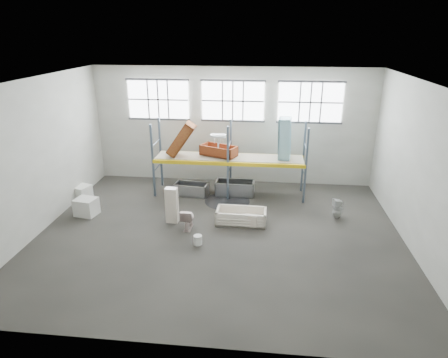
# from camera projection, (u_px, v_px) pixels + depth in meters

# --- Properties ---
(floor) EXTENTS (12.00, 10.00, 0.10)m
(floor) POSITION_uv_depth(u_px,v_px,m) (219.00, 235.00, 13.10)
(floor) COLOR #45423B
(floor) RESTS_ON ground
(ceiling) EXTENTS (12.00, 10.00, 0.10)m
(ceiling) POSITION_uv_depth(u_px,v_px,m) (218.00, 79.00, 11.28)
(ceiling) COLOR silver
(ceiling) RESTS_ON ground
(wall_back) EXTENTS (12.00, 0.10, 5.00)m
(wall_back) POSITION_uv_depth(u_px,v_px,m) (233.00, 126.00, 16.88)
(wall_back) COLOR #A5A498
(wall_back) RESTS_ON ground
(wall_front) EXTENTS (12.00, 0.10, 5.00)m
(wall_front) POSITION_uv_depth(u_px,v_px,m) (187.00, 247.00, 7.50)
(wall_front) COLOR #B6B5A8
(wall_front) RESTS_ON ground
(wall_left) EXTENTS (0.10, 10.00, 5.00)m
(wall_left) POSITION_uv_depth(u_px,v_px,m) (36.00, 157.00, 12.80)
(wall_left) COLOR #A6A599
(wall_left) RESTS_ON ground
(wall_right) EXTENTS (0.10, 10.00, 5.00)m
(wall_right) POSITION_uv_depth(u_px,v_px,m) (421.00, 170.00, 11.58)
(wall_right) COLOR #A8A79B
(wall_right) RESTS_ON ground
(window_left) EXTENTS (2.60, 0.04, 1.60)m
(window_left) POSITION_uv_depth(u_px,v_px,m) (158.00, 100.00, 16.71)
(window_left) COLOR white
(window_left) RESTS_ON wall_back
(window_mid) EXTENTS (2.60, 0.04, 1.60)m
(window_mid) POSITION_uv_depth(u_px,v_px,m) (233.00, 101.00, 16.39)
(window_mid) COLOR white
(window_mid) RESTS_ON wall_back
(window_right) EXTENTS (2.60, 0.04, 1.60)m
(window_right) POSITION_uv_depth(u_px,v_px,m) (310.00, 102.00, 16.07)
(window_right) COLOR white
(window_right) RESTS_ON wall_back
(rack_upright_la) EXTENTS (0.08, 0.08, 3.00)m
(rack_upright_la) POSITION_uv_depth(u_px,v_px,m) (153.00, 161.00, 15.54)
(rack_upright_la) COLOR slate
(rack_upright_la) RESTS_ON floor
(rack_upright_lb) EXTENTS (0.08, 0.08, 3.00)m
(rack_upright_lb) POSITION_uv_depth(u_px,v_px,m) (161.00, 152.00, 16.66)
(rack_upright_lb) COLOR slate
(rack_upright_lb) RESTS_ON floor
(rack_upright_ma) EXTENTS (0.08, 0.08, 3.00)m
(rack_upright_ma) POSITION_uv_depth(u_px,v_px,m) (228.00, 164.00, 15.24)
(rack_upright_ma) COLOR slate
(rack_upright_ma) RESTS_ON floor
(rack_upright_mb) EXTENTS (0.08, 0.08, 3.00)m
(rack_upright_mb) POSITION_uv_depth(u_px,v_px,m) (231.00, 155.00, 16.36)
(rack_upright_mb) COLOR slate
(rack_upright_mb) RESTS_ON floor
(rack_upright_ra) EXTENTS (0.08, 0.08, 3.00)m
(rack_upright_ra) POSITION_uv_depth(u_px,v_px,m) (306.00, 167.00, 14.94)
(rack_upright_ra) COLOR slate
(rack_upright_ra) RESTS_ON floor
(rack_upright_rb) EXTENTS (0.08, 0.08, 3.00)m
(rack_upright_rb) POSITION_uv_depth(u_px,v_px,m) (303.00, 157.00, 16.06)
(rack_upright_rb) COLOR slate
(rack_upright_rb) RESTS_ON floor
(rack_beam_front) EXTENTS (6.00, 0.10, 0.14)m
(rack_beam_front) POSITION_uv_depth(u_px,v_px,m) (228.00, 164.00, 15.24)
(rack_beam_front) COLOR yellow
(rack_beam_front) RESTS_ON floor
(rack_beam_back) EXTENTS (6.00, 0.10, 0.14)m
(rack_beam_back) POSITION_uv_depth(u_px,v_px,m) (231.00, 155.00, 16.36)
(rack_beam_back) COLOR yellow
(rack_beam_back) RESTS_ON floor
(shelf_deck) EXTENTS (5.90, 1.10, 0.03)m
(shelf_deck) POSITION_uv_depth(u_px,v_px,m) (229.00, 157.00, 15.77)
(shelf_deck) COLOR gray
(shelf_deck) RESTS_ON floor
(wet_patch) EXTENTS (1.80, 1.80, 0.00)m
(wet_patch) POSITION_uv_depth(u_px,v_px,m) (227.00, 201.00, 15.59)
(wet_patch) COLOR black
(wet_patch) RESTS_ON floor
(bathtub_beige) EXTENTS (1.76, 0.87, 0.51)m
(bathtub_beige) POSITION_uv_depth(u_px,v_px,m) (241.00, 216.00, 13.74)
(bathtub_beige) COLOR #F1E4D0
(bathtub_beige) RESTS_ON floor
(cistern_spare) EXTENTS (0.46, 0.28, 0.40)m
(cistern_spare) POSITION_uv_depth(u_px,v_px,m) (251.00, 221.00, 13.38)
(cistern_spare) COLOR #F3DEC8
(cistern_spare) RESTS_ON bathtub_beige
(sink_in_tub) EXTENTS (0.48, 0.48, 0.14)m
(sink_in_tub) POSITION_uv_depth(u_px,v_px,m) (232.00, 221.00, 13.64)
(sink_in_tub) COLOR beige
(sink_in_tub) RESTS_ON bathtub_beige
(toilet_beige) EXTENTS (0.44, 0.74, 0.74)m
(toilet_beige) POSITION_uv_depth(u_px,v_px,m) (188.00, 218.00, 13.34)
(toilet_beige) COLOR beige
(toilet_beige) RESTS_ON floor
(cistern_tall) EXTENTS (0.44, 0.30, 1.29)m
(cistern_tall) POSITION_uv_depth(u_px,v_px,m) (172.00, 205.00, 13.69)
(cistern_tall) COLOR beige
(cistern_tall) RESTS_ON floor
(toilet_white) EXTENTS (0.42, 0.42, 0.73)m
(toilet_white) POSITION_uv_depth(u_px,v_px,m) (338.00, 208.00, 14.09)
(toilet_white) COLOR silver
(toilet_white) RESTS_ON floor
(steel_tub_left) EXTENTS (1.42, 0.80, 0.49)m
(steel_tub_left) POSITION_uv_depth(u_px,v_px,m) (191.00, 189.00, 16.11)
(steel_tub_left) COLOR #B6B8BF
(steel_tub_left) RESTS_ON floor
(steel_tub_right) EXTENTS (1.58, 0.76, 0.58)m
(steel_tub_right) POSITION_uv_depth(u_px,v_px,m) (235.00, 188.00, 16.14)
(steel_tub_right) COLOR #A4A6AC
(steel_tub_right) RESTS_ON floor
(rust_tub_flat) EXTENTS (1.61, 1.21, 0.41)m
(rust_tub_flat) POSITION_uv_depth(u_px,v_px,m) (219.00, 150.00, 15.83)
(rust_tub_flat) COLOR brown
(rust_tub_flat) RESTS_ON shelf_deck
(rust_tub_tilted) EXTENTS (1.19, 0.70, 1.45)m
(rust_tub_tilted) POSITION_uv_depth(u_px,v_px,m) (181.00, 139.00, 15.64)
(rust_tub_tilted) COLOR #925E1F
(rust_tub_tilted) RESTS_ON shelf_deck
(sink_on_shelf) EXTENTS (0.64, 0.51, 0.54)m
(sink_on_shelf) POSITION_uv_depth(u_px,v_px,m) (218.00, 147.00, 15.35)
(sink_on_shelf) COLOR silver
(sink_on_shelf) RESTS_ON rust_tub_flat
(blue_tub_upright) EXTENTS (0.59, 0.81, 1.63)m
(blue_tub_upright) POSITION_uv_depth(u_px,v_px,m) (285.00, 139.00, 15.34)
(blue_tub_upright) COLOR #91CAD8
(blue_tub_upright) RESTS_ON shelf_deck
(bucket) EXTENTS (0.35, 0.35, 0.31)m
(bucket) POSITION_uv_depth(u_px,v_px,m) (198.00, 240.00, 12.40)
(bucket) COLOR silver
(bucket) RESTS_ON floor
(carton_near) EXTENTS (0.84, 0.76, 0.63)m
(carton_near) POSITION_uv_depth(u_px,v_px,m) (86.00, 207.00, 14.35)
(carton_near) COLOR silver
(carton_near) RESTS_ON floor
(carton_far) EXTENTS (0.80, 0.80, 0.54)m
(carton_far) POSITION_uv_depth(u_px,v_px,m) (81.00, 192.00, 15.77)
(carton_far) COLOR white
(carton_far) RESTS_ON floor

